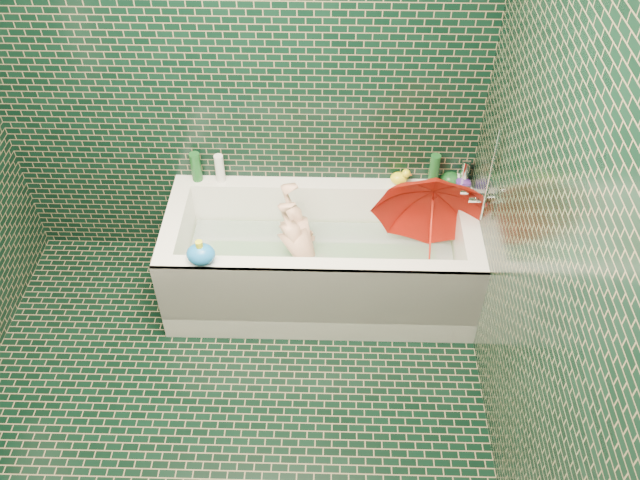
{
  "coord_description": "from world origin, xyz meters",
  "views": [
    {
      "loc": [
        0.52,
        -1.66,
        2.99
      ],
      "look_at": [
        0.45,
        0.82,
        0.6
      ],
      "focal_mm": 38.0,
      "sensor_mm": 36.0,
      "label": 1
    }
  ],
  "objects_px": {
    "bathtub": "(321,267)",
    "child": "(304,253)",
    "rubber_duck": "(400,177)",
    "umbrella": "(431,230)",
    "bath_toy": "(201,254)"
  },
  "relations": [
    {
      "from": "bathtub",
      "to": "bath_toy",
      "type": "relative_size",
      "value": 11.41
    },
    {
      "from": "bath_toy",
      "to": "bathtub",
      "type": "bearing_deg",
      "value": 25.82
    },
    {
      "from": "rubber_duck",
      "to": "bath_toy",
      "type": "distance_m",
      "value": 1.22
    },
    {
      "from": "child",
      "to": "umbrella",
      "type": "height_order",
      "value": "umbrella"
    },
    {
      "from": "bathtub",
      "to": "child",
      "type": "distance_m",
      "value": 0.14
    },
    {
      "from": "bath_toy",
      "to": "child",
      "type": "bearing_deg",
      "value": 30.73
    },
    {
      "from": "child",
      "to": "umbrella",
      "type": "bearing_deg",
      "value": 88.45
    },
    {
      "from": "child",
      "to": "rubber_duck",
      "type": "xyz_separation_m",
      "value": [
        0.53,
        0.34,
        0.29
      ]
    },
    {
      "from": "bathtub",
      "to": "rubber_duck",
      "type": "relative_size",
      "value": 12.92
    },
    {
      "from": "umbrella",
      "to": "rubber_duck",
      "type": "distance_m",
      "value": 0.44
    },
    {
      "from": "umbrella",
      "to": "bathtub",
      "type": "bearing_deg",
      "value": -173.15
    },
    {
      "from": "child",
      "to": "bath_toy",
      "type": "distance_m",
      "value": 0.66
    },
    {
      "from": "child",
      "to": "umbrella",
      "type": "xyz_separation_m",
      "value": [
        0.67,
        -0.08,
        0.27
      ]
    },
    {
      "from": "bathtub",
      "to": "bath_toy",
      "type": "distance_m",
      "value": 0.78
    },
    {
      "from": "child",
      "to": "rubber_duck",
      "type": "height_order",
      "value": "rubber_duck"
    }
  ]
}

